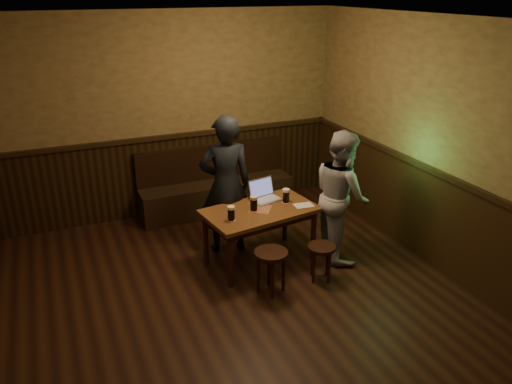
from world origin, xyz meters
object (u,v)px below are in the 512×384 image
object	(u,v)px
person_suit	(226,185)
pint_right	(286,196)
stool_right	(321,253)
person_grey	(341,195)
bench	(215,190)
pint_left	(231,213)
pint_mid	(254,203)
stool_left	(271,260)
pub_table	(260,216)
laptop	(264,194)

from	to	relation	value
person_suit	pint_right	bearing A→B (deg)	157.03
stool_right	person_grey	distance (m)	0.78
bench	pint_left	bearing A→B (deg)	-103.05
pint_left	person_grey	size ratio (longest dim) A/B	0.11
pint_mid	person_suit	bearing A→B (deg)	111.05
stool_left	person_suit	bearing A→B (deg)	95.49
pint_mid	stool_right	bearing A→B (deg)	-49.01
stool_left	person_suit	world-z (taller)	person_suit
pub_table	pint_mid	world-z (taller)	pint_mid
pub_table	stool_left	distance (m)	0.68
pint_left	pint_mid	size ratio (longest dim) A/B	0.95
pub_table	pint_right	world-z (taller)	pint_right
pint_right	laptop	world-z (taller)	laptop
pint_right	person_suit	size ratio (longest dim) A/B	0.10
bench	stool_left	world-z (taller)	bench
bench	pub_table	xyz separation A→B (m)	(-0.00, -1.62, 0.28)
pub_table	person_grey	size ratio (longest dim) A/B	0.88
stool_left	stool_right	distance (m)	0.62
pint_mid	laptop	world-z (taller)	laptop
pint_mid	laptop	bearing A→B (deg)	46.34
person_suit	pub_table	bearing A→B (deg)	129.03
stool_left	laptop	world-z (taller)	laptop
pub_table	person_suit	size ratio (longest dim) A/B	0.80
bench	stool_right	distance (m)	2.29
stool_left	person_suit	xyz separation A→B (m)	(-0.10, 1.08, 0.47)
pub_table	laptop	xyz separation A→B (m)	(0.16, 0.25, 0.15)
pint_left	pint_mid	distance (m)	0.36
person_suit	stool_right	bearing A→B (deg)	133.17
stool_right	pint_right	world-z (taller)	pint_right
bench	pint_right	world-z (taller)	bench
stool_right	person_suit	world-z (taller)	person_suit
pint_right	pint_mid	bearing A→B (deg)	-171.95
person_suit	person_grey	size ratio (longest dim) A/B	1.10
stool_left	laptop	xyz separation A→B (m)	(0.31, 0.88, 0.36)
stool_left	pint_left	xyz separation A→B (m)	(-0.26, 0.49, 0.38)
bench	pint_right	xyz separation A→B (m)	(0.36, -1.56, 0.46)
pint_right	bench	bearing A→B (deg)	103.01
stool_left	bench	bearing A→B (deg)	86.19
pint_right	stool_right	bearing A→B (deg)	-81.32
stool_left	pint_mid	size ratio (longest dim) A/B	2.76
laptop	person_suit	size ratio (longest dim) A/B	0.22
stool_left	pint_left	size ratio (longest dim) A/B	2.90
pint_left	pint_right	size ratio (longest dim) A/B	0.98
pub_table	stool_left	bearing A→B (deg)	-111.89
pint_mid	pint_right	bearing A→B (deg)	8.05
stool_right	pint_left	world-z (taller)	pint_left
stool_left	pint_left	world-z (taller)	pint_left
pint_right	person_suit	distance (m)	0.73
stool_left	stool_right	bearing A→B (deg)	0.01
pub_table	person_grey	distance (m)	0.99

